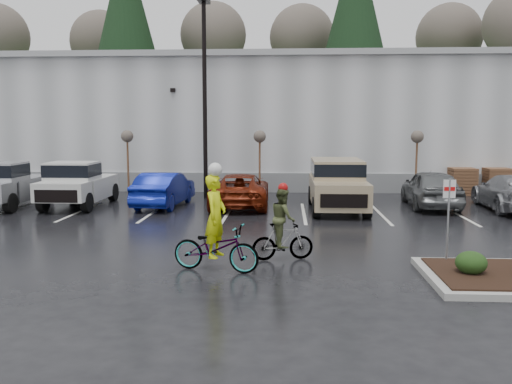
# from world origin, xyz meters

# --- Properties ---
(ground) EXTENTS (120.00, 120.00, 0.00)m
(ground) POSITION_xyz_m (0.00, 0.00, 0.00)
(ground) COLOR black
(ground) RESTS_ON ground
(warehouse) EXTENTS (60.50, 15.50, 7.20)m
(warehouse) POSITION_xyz_m (0.00, 21.99, 3.65)
(warehouse) COLOR #A4A7A9
(warehouse) RESTS_ON ground
(wooded_ridge) EXTENTS (80.00, 25.00, 6.00)m
(wooded_ridge) POSITION_xyz_m (0.00, 45.00, 3.00)
(wooded_ridge) COLOR #1E3D19
(wooded_ridge) RESTS_ON ground
(lamppost) EXTENTS (0.50, 1.00, 9.22)m
(lamppost) POSITION_xyz_m (-4.00, 12.00, 5.69)
(lamppost) COLOR black
(lamppost) RESTS_ON ground
(sapling_west) EXTENTS (0.60, 0.60, 3.20)m
(sapling_west) POSITION_xyz_m (-8.00, 13.00, 2.73)
(sapling_west) COLOR #513420
(sapling_west) RESTS_ON ground
(sapling_mid) EXTENTS (0.60, 0.60, 3.20)m
(sapling_mid) POSITION_xyz_m (-1.50, 13.00, 2.73)
(sapling_mid) COLOR #513420
(sapling_mid) RESTS_ON ground
(sapling_east) EXTENTS (0.60, 0.60, 3.20)m
(sapling_east) POSITION_xyz_m (6.00, 13.00, 2.73)
(sapling_east) COLOR #513420
(sapling_east) RESTS_ON ground
(pallet_stack_a) EXTENTS (1.20, 1.20, 1.35)m
(pallet_stack_a) POSITION_xyz_m (8.50, 14.00, 0.68)
(pallet_stack_a) COLOR #513420
(pallet_stack_a) RESTS_ON ground
(pallet_stack_b) EXTENTS (1.20, 1.20, 1.35)m
(pallet_stack_b) POSITION_xyz_m (10.20, 14.00, 0.68)
(pallet_stack_b) COLOR #513420
(pallet_stack_b) RESTS_ON ground
(shrub_a) EXTENTS (0.70, 0.70, 0.52)m
(shrub_a) POSITION_xyz_m (4.00, -1.00, 0.41)
(shrub_a) COLOR black
(shrub_a) RESTS_ON curb_island
(fire_lane_sign) EXTENTS (0.30, 0.05, 2.20)m
(fire_lane_sign) POSITION_xyz_m (3.80, 0.20, 1.41)
(fire_lane_sign) COLOR gray
(fire_lane_sign) RESTS_ON ground
(pickup_silver) EXTENTS (2.10, 5.20, 1.96)m
(pickup_silver) POSITION_xyz_m (-12.02, 9.20, 0.98)
(pickup_silver) COLOR #ABADB3
(pickup_silver) RESTS_ON ground
(pickup_white) EXTENTS (2.10, 5.20, 1.96)m
(pickup_white) POSITION_xyz_m (-9.04, 9.52, 0.98)
(pickup_white) COLOR silver
(pickup_white) RESTS_ON ground
(car_blue) EXTENTS (1.94, 4.60, 1.48)m
(car_blue) POSITION_xyz_m (-5.43, 9.53, 0.74)
(car_blue) COLOR navy
(car_blue) RESTS_ON ground
(car_red) EXTENTS (2.47, 5.15, 1.42)m
(car_red) POSITION_xyz_m (-2.16, 9.63, 0.71)
(car_red) COLOR #691B09
(car_red) RESTS_ON ground
(suv_tan) EXTENTS (2.20, 5.10, 2.06)m
(suv_tan) POSITION_xyz_m (1.89, 8.83, 1.03)
(suv_tan) COLOR tan
(suv_tan) RESTS_ON ground
(car_grey) EXTENTS (2.08, 4.81, 1.61)m
(car_grey) POSITION_xyz_m (5.92, 9.90, 0.81)
(car_grey) COLOR #5D6062
(car_grey) RESTS_ON ground
(car_far_silver) EXTENTS (2.33, 5.18, 1.47)m
(car_far_silver) POSITION_xyz_m (8.98, 9.28, 0.74)
(car_far_silver) COLOR #999BA0
(car_far_silver) RESTS_ON ground
(cyclist_hivis) EXTENTS (2.28, 1.25, 2.62)m
(cyclist_hivis) POSITION_xyz_m (-1.88, -0.53, 0.80)
(cyclist_hivis) COLOR #3F3F44
(cyclist_hivis) RESTS_ON ground
(cyclist_olive) EXTENTS (1.62, 0.82, 2.03)m
(cyclist_olive) POSITION_xyz_m (-0.28, 0.63, 0.76)
(cyclist_olive) COLOR #3F3F44
(cyclist_olive) RESTS_ON ground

